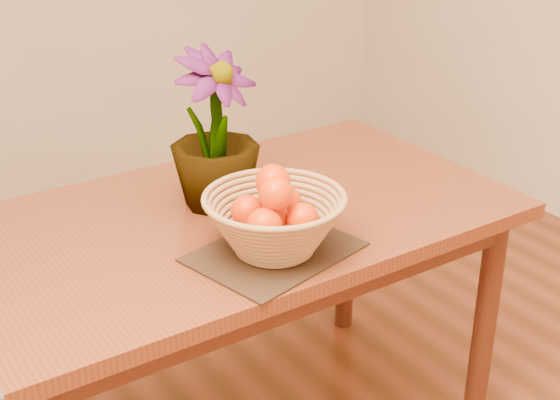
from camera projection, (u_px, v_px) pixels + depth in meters
table at (238, 242)px, 2.02m from camera, size 1.40×0.80×0.75m
placemat at (275, 252)px, 1.79m from camera, size 0.42×0.35×0.01m
wicker_basket at (274, 225)px, 1.76m from camera, size 0.33×0.33×0.13m
orange_pile at (274, 206)px, 1.74m from camera, size 0.19×0.18×0.14m
potted_plant at (214, 130)px, 1.94m from camera, size 0.29×0.29×0.41m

